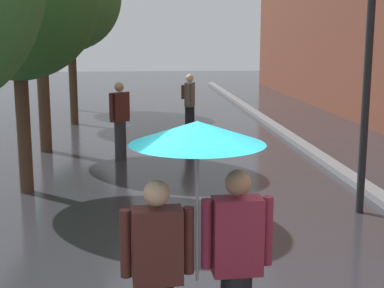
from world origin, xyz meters
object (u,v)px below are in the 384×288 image
at_px(couple_under_umbrella, 198,213).
at_px(pedestrian_walking_midground, 120,120).
at_px(pedestrian_walking_far, 189,104).
at_px(street_tree_4, 71,0).
at_px(street_lamp_post, 369,45).

relative_size(couple_under_umbrella, pedestrian_walking_midground, 1.22).
bearing_deg(pedestrian_walking_far, street_tree_4, 121.56).
distance_m(street_tree_4, couple_under_umbrella, 17.31).
relative_size(couple_under_umbrella, pedestrian_walking_far, 1.22).
height_order(street_tree_4, street_lamp_post, street_tree_4).
bearing_deg(pedestrian_walking_midground, street_lamp_post, -47.61).
distance_m(street_tree_4, pedestrian_walking_far, 7.77).
bearing_deg(pedestrian_walking_far, couple_under_umbrella, -94.74).
bearing_deg(street_tree_4, street_lamp_post, -65.62).
xyz_separation_m(couple_under_umbrella, pedestrian_walking_far, (0.89, 10.79, -0.46)).
distance_m(street_lamp_post, pedestrian_walking_midground, 6.01).
bearing_deg(couple_under_umbrella, pedestrian_walking_far, 85.26).
xyz_separation_m(street_tree_4, street_lamp_post, (5.84, -12.88, -1.36)).
height_order(street_tree_4, couple_under_umbrella, street_tree_4).
relative_size(street_tree_4, street_lamp_post, 1.29).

